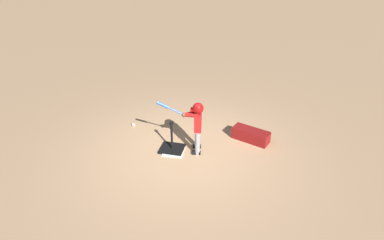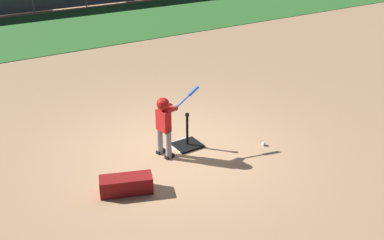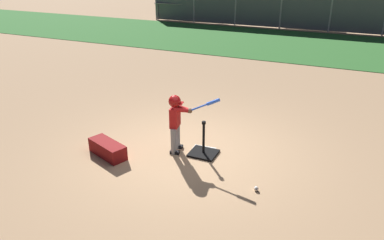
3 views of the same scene
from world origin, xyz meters
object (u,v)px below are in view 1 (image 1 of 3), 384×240
(batting_tee, at_px, (172,147))
(batter_child, at_px, (196,121))
(baseball, at_px, (133,125))
(equipment_bag, at_px, (251,135))

(batting_tee, distance_m, batter_child, 0.84)
(baseball, bearing_deg, batting_tee, 147.79)
(batter_child, xyz_separation_m, baseball, (1.77, -0.71, -0.70))
(batting_tee, height_order, batter_child, batter_child)
(batter_child, distance_m, equipment_bag, 1.46)
(batter_child, height_order, baseball, batter_child)
(baseball, bearing_deg, equipment_bag, 179.87)
(equipment_bag, bearing_deg, baseball, 21.07)
(batting_tee, bearing_deg, baseball, -32.21)
(batter_child, relative_size, equipment_bag, 1.40)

